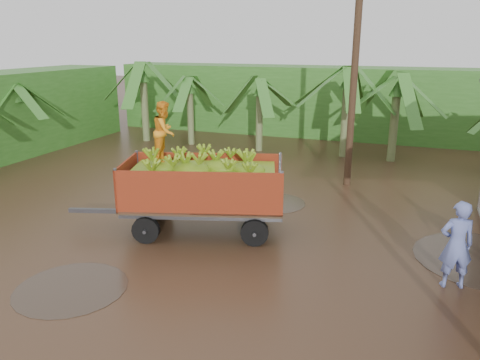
% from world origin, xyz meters
% --- Properties ---
extents(ground, '(100.00, 100.00, 0.00)m').
position_xyz_m(ground, '(0.00, 0.00, 0.00)').
color(ground, black).
rests_on(ground, ground).
extents(hedge_north, '(22.00, 3.00, 3.60)m').
position_xyz_m(hedge_north, '(-2.00, 16.00, 1.80)').
color(hedge_north, '#2D661E').
rests_on(hedge_north, ground).
extents(banana_trailer, '(5.81, 3.10, 3.45)m').
position_xyz_m(banana_trailer, '(-2.11, 1.51, 1.26)').
color(banana_trailer, '#BE371B').
rests_on(banana_trailer, ground).
extents(man_blue, '(0.78, 0.62, 1.88)m').
position_xyz_m(man_blue, '(3.97, 0.58, 0.94)').
color(man_blue, '#6775BD').
rests_on(man_blue, ground).
extents(utility_pole, '(1.20, 0.24, 8.68)m').
position_xyz_m(utility_pole, '(0.93, 7.11, 4.40)').
color(utility_pole, '#47301E').
rests_on(utility_pole, ground).
extents(banana_plants, '(24.21, 20.59, 4.03)m').
position_xyz_m(banana_plants, '(-5.72, 6.75, 1.79)').
color(banana_plants, '#2D661E').
rests_on(banana_plants, ground).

